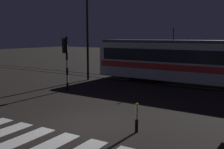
{
  "coord_description": "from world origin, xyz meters",
  "views": [
    {
      "loc": [
        6.88,
        -8.15,
        3.53
      ],
      "look_at": [
        -1.49,
        4.31,
        1.4
      ],
      "focal_mm": 43.39,
      "sensor_mm": 36.0,
      "label": 1
    }
  ],
  "objects_px": {
    "traffic_light_corner_far_left": "(66,55)",
    "tram": "(207,62)",
    "street_lamp_trackside_left": "(85,23)",
    "bollard_island_edge": "(137,118)"
  },
  "relations": [
    {
      "from": "traffic_light_corner_far_left",
      "to": "street_lamp_trackside_left",
      "type": "relative_size",
      "value": 0.49
    },
    {
      "from": "traffic_light_corner_far_left",
      "to": "tram",
      "type": "relative_size",
      "value": 0.21
    },
    {
      "from": "street_lamp_trackside_left",
      "to": "bollard_island_edge",
      "type": "relative_size",
      "value": 6.45
    },
    {
      "from": "street_lamp_trackside_left",
      "to": "bollard_island_edge",
      "type": "xyz_separation_m",
      "value": [
        9.19,
        -8.3,
        -3.98
      ]
    },
    {
      "from": "traffic_light_corner_far_left",
      "to": "street_lamp_trackside_left",
      "type": "distance_m",
      "value": 4.79
    },
    {
      "from": "traffic_light_corner_far_left",
      "to": "tram",
      "type": "height_order",
      "value": "tram"
    },
    {
      "from": "traffic_light_corner_far_left",
      "to": "street_lamp_trackside_left",
      "type": "bearing_deg",
      "value": 111.7
    },
    {
      "from": "street_lamp_trackside_left",
      "to": "tram",
      "type": "relative_size",
      "value": 0.43
    },
    {
      "from": "traffic_light_corner_far_left",
      "to": "street_lamp_trackside_left",
      "type": "xyz_separation_m",
      "value": [
        -1.57,
        3.94,
        2.23
      ]
    },
    {
      "from": "street_lamp_trackside_left",
      "to": "bollard_island_edge",
      "type": "distance_m",
      "value": 13.01
    }
  ]
}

